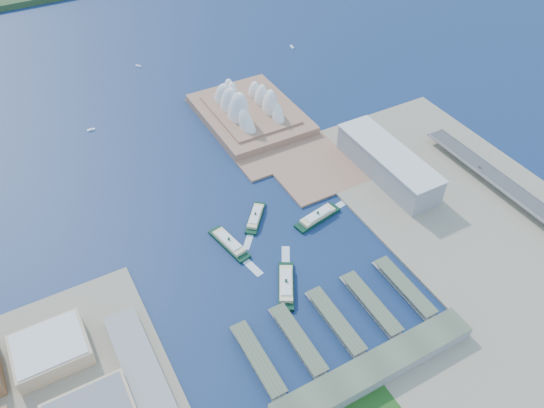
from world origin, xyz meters
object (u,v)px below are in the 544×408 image
opera_house (250,99)px  car_c (480,167)px  ferry_b (255,216)px  toaster_building (388,163)px  ferry_c (286,283)px  ferry_d (318,215)px  ferry_a (229,242)px

opera_house → car_c: (191.00, -257.89, -16.52)m
ferry_b → car_c: size_ratio=12.19×
toaster_building → ferry_c: toaster_building is taller
opera_house → ferry_b: 211.73m
ferry_d → car_c: 221.37m
toaster_building → ferry_d: 120.91m
opera_house → ferry_b: (-90.66, -189.42, -27.03)m
ferry_a → ferry_c: size_ratio=0.98×
opera_house → ferry_c: size_ratio=2.94×
ferry_c → ferry_b: bearing=-70.7°
ferry_a → car_c: car_c is taller
car_c → ferry_c: bearing=-173.4°
ferry_a → ferry_d: size_ratio=0.99×
toaster_building → ferry_d: toaster_building is taller
ferry_a → toaster_building: bearing=-7.8°
ferry_c → ferry_d: (81.99, 68.70, -0.07)m
toaster_building → ferry_c: bearing=-155.1°
ferry_c → toaster_building: bearing=-125.4°
opera_house → toaster_building: 219.62m
ferry_c → ferry_d: size_ratio=1.01×
ferry_b → car_c: car_c is taller
ferry_a → ferry_d: 108.33m
opera_house → ferry_a: opera_house is taller
ferry_d → car_c: (218.55, -33.79, 9.76)m
ferry_a → car_c: (326.19, -46.01, 9.82)m
opera_house → car_c: opera_house is taller
ferry_a → car_c: 329.56m
opera_house → ferry_d: bearing=-97.0°
opera_house → ferry_a: 252.71m
ferry_c → car_c: size_ratio=14.20×
ferry_b → car_c: 290.06m
ferry_b → ferry_d: bearing=11.8°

